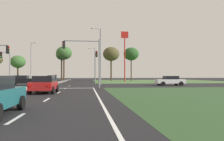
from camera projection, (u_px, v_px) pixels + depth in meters
name	position (u px, v px, depth m)	size (l,w,h in m)	color
ground_plane	(47.00, 86.00, 32.72)	(200.00, 200.00, 0.00)	black
grass_verge_far_right	(157.00, 81.00, 60.03)	(35.00, 35.00, 0.01)	#476B38
median_island_far	(64.00, 81.00, 57.55)	(1.20, 36.00, 0.14)	gray
lane_dash_near	(16.00, 118.00, 7.75)	(0.14, 2.00, 0.01)	silver
lane_dash_second	(47.00, 100.00, 13.70)	(0.14, 2.00, 0.01)	silver
lane_dash_third	(59.00, 92.00, 19.66)	(0.14, 2.00, 0.01)	silver
lane_dash_fourth	(65.00, 88.00, 25.62)	(0.14, 2.00, 0.01)	silver
lane_dash_fifth	(69.00, 86.00, 31.57)	(0.14, 2.00, 0.01)	silver
edge_line_right	(98.00, 97.00, 15.65)	(0.14, 24.00, 0.01)	silver
stop_bar_near	(68.00, 88.00, 26.22)	(6.40, 0.50, 0.01)	silver
crosswalk_bar_third	(6.00, 88.00, 27.08)	(0.70, 2.80, 0.01)	silver
crosswalk_bar_fourth	(15.00, 88.00, 27.22)	(0.70, 2.80, 0.01)	silver
crosswalk_bar_fifth	(25.00, 88.00, 27.35)	(0.70, 2.80, 0.01)	silver
crosswalk_bar_sixth	(34.00, 88.00, 27.49)	(0.70, 2.80, 0.01)	silver
crosswalk_bar_seventh	(43.00, 88.00, 27.62)	(0.70, 2.80, 0.01)	silver
car_navy_near	(51.00, 79.00, 51.82)	(2.01, 4.63, 1.59)	#161E47
car_white_second	(170.00, 81.00, 33.61)	(4.50, 2.09, 1.48)	silver
car_red_third	(44.00, 84.00, 19.08)	(2.07, 4.18, 1.51)	#A31919
car_black_fourth	(22.00, 80.00, 34.52)	(4.61, 2.06, 1.56)	black
traffic_signal_far_right	(96.00, 61.00, 38.23)	(0.32, 5.65, 5.80)	gray
traffic_signal_far_left	(7.00, 62.00, 36.91)	(0.32, 4.44, 5.62)	gray
traffic_signal_near_right	(86.00, 54.00, 26.97)	(4.73, 0.32, 6.12)	gray
street_lamp_second	(100.00, 53.00, 35.81)	(1.76, 1.22, 9.39)	gray
street_lamp_third	(31.00, 60.00, 55.59)	(1.84, 1.79, 10.00)	gray
street_lamp_fourth	(94.00, 63.00, 59.85)	(2.10, 1.12, 9.20)	gray
pedestrian_at_median	(56.00, 77.00, 43.41)	(0.34, 0.34, 1.75)	#335184
fastfood_pole_sign	(125.00, 45.00, 53.77)	(1.80, 0.40, 12.51)	red
treeline_second	(18.00, 62.00, 62.44)	(4.26, 4.26, 7.35)	#423323
treeline_third	(64.00, 53.00, 60.39)	(4.38, 4.38, 9.73)	#423323
treeline_fourth	(62.00, 56.00, 62.10)	(3.23, 3.23, 8.76)	#423323
treeline_fifth	(111.00, 54.00, 63.10)	(4.81, 4.81, 9.90)	#423323
treeline_sixth	(131.00, 54.00, 65.04)	(4.58, 4.58, 10.00)	#423323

